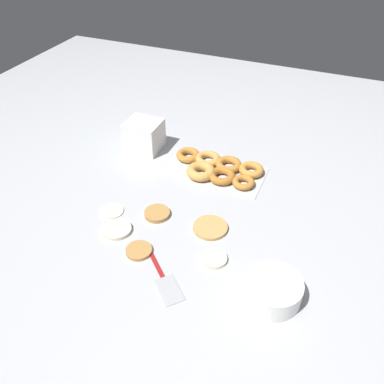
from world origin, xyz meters
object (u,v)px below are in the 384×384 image
object	(u,v)px
pancake_1	(112,210)
donut_tray	(217,168)
batter_bowl	(273,290)
pancake_3	(214,259)
spatula	(166,284)
pancake_2	(117,230)
container_stack	(144,136)
pancake_4	(210,228)
pancake_0	(157,213)
pancake_5	(139,251)

from	to	relation	value
pancake_1	donut_tray	bearing A→B (deg)	-125.54
pancake_1	batter_bowl	size ratio (longest dim) A/B	0.51
pancake_3	donut_tray	distance (m)	0.48
donut_tray	spatula	world-z (taller)	donut_tray
pancake_2	container_stack	xyz separation A→B (m)	(0.16, -0.50, 0.06)
pancake_2	donut_tray	bearing A→B (deg)	-113.48
pancake_4	pancake_2	bearing A→B (deg)	24.45
container_stack	donut_tray	bearing A→B (deg)	172.53
pancake_2	donut_tray	xyz separation A→B (m)	(-0.20, -0.45, 0.01)
pancake_3	batter_bowl	size ratio (longest dim) A/B	0.49
container_stack	spatula	xyz separation A→B (m)	(-0.41, 0.64, -0.06)
pancake_2	spatula	world-z (taller)	pancake_2
pancake_3	container_stack	bearing A→B (deg)	-44.34
pancake_0	spatula	world-z (taller)	pancake_0
pancake_1	batter_bowl	bearing A→B (deg)	166.72
pancake_5	batter_bowl	xyz separation A→B (m)	(-0.44, 0.01, 0.03)
batter_bowl	container_stack	size ratio (longest dim) A/B	1.15
pancake_4	pancake_1	bearing A→B (deg)	8.24
pancake_0	pancake_3	distance (m)	0.29
pancake_0	pancake_5	world-z (taller)	pancake_0
spatula	pancake_3	bearing A→B (deg)	98.22
pancake_0	pancake_1	size ratio (longest dim) A/B	1.08
pancake_0	pancake_3	xyz separation A→B (m)	(-0.26, 0.12, -0.00)
pancake_2	batter_bowl	xyz separation A→B (m)	(-0.55, 0.07, 0.03)
pancake_2	pancake_3	world-z (taller)	same
pancake_0	batter_bowl	world-z (taller)	batter_bowl
batter_bowl	spatula	distance (m)	0.31
pancake_4	donut_tray	distance (m)	0.34
batter_bowl	spatula	world-z (taller)	batter_bowl
pancake_4	pancake_3	bearing A→B (deg)	115.59
pancake_0	batter_bowl	bearing A→B (deg)	157.45
pancake_1	pancake_2	distance (m)	0.11
pancake_0	container_stack	distance (m)	0.45
pancake_2	pancake_0	bearing A→B (deg)	-125.69
pancake_1	pancake_3	xyz separation A→B (m)	(-0.42, 0.08, 0.00)
pancake_4	pancake_5	xyz separation A→B (m)	(0.18, 0.19, -0.00)
pancake_1	pancake_4	xyz separation A→B (m)	(-0.36, -0.05, 0.00)
pancake_1	container_stack	bearing A→B (deg)	-78.41
pancake_0	pancake_4	world-z (taller)	pancake_0
pancake_3	donut_tray	size ratio (longest dim) A/B	0.21
pancake_5	spatula	size ratio (longest dim) A/B	0.44
pancake_2	pancake_3	bearing A→B (deg)	-179.31
pancake_0	pancake_5	distance (m)	0.18
pancake_1	batter_bowl	xyz separation A→B (m)	(-0.62, 0.15, 0.03)
pancake_3	spatula	bearing A→B (deg)	55.44
batter_bowl	pancake_2	bearing A→B (deg)	-6.95
pancake_1	pancake_4	size ratio (longest dim) A/B	0.71
pancake_0	donut_tray	bearing A→B (deg)	-108.08
pancake_3	spatula	size ratio (longest dim) A/B	0.42
pancake_5	container_stack	size ratio (longest dim) A/B	0.59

